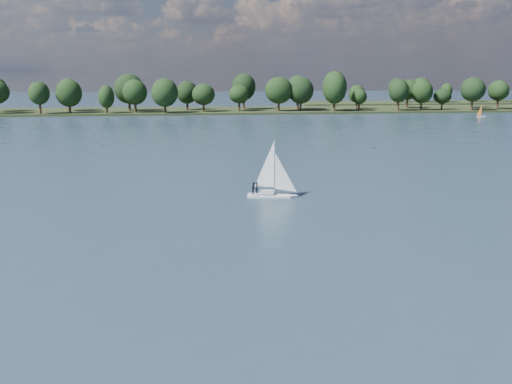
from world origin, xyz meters
TOP-DOWN VIEW (x-y plane):
  - ground at (0.00, 100.00)m, footprint 700.00×700.00m
  - far_shore at (0.00, 212.00)m, footprint 660.00×40.00m
  - far_shore_back at (160.00, 260.00)m, footprint 220.00×30.00m
  - sailboat at (4.68, 46.37)m, footprint 6.38×2.54m
  - dinghy_orange at (101.51, 173.33)m, footprint 3.03×1.61m
  - treeline at (-1.51, 207.88)m, footprint 562.07×73.39m

SIDE VIEW (x-z plane):
  - ground at x=0.00m, z-range 0.00..0.00m
  - far_shore at x=0.00m, z-range -0.75..0.75m
  - far_shore_back at x=160.00m, z-range -0.70..0.70m
  - dinghy_orange at x=101.51m, z-range -1.21..3.39m
  - sailboat at x=4.68m, z-range -1.80..6.37m
  - treeline at x=-1.51m, z-range -1.14..17.39m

